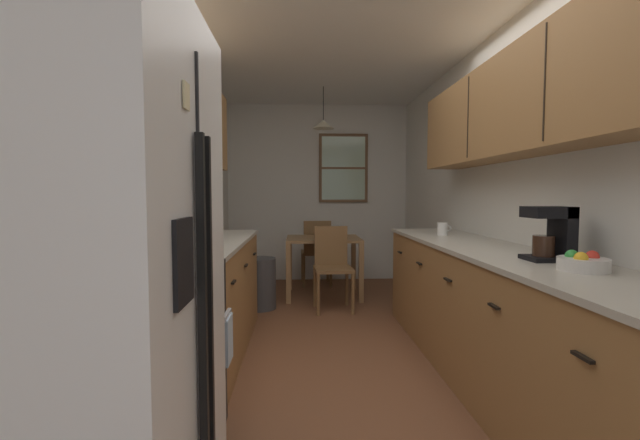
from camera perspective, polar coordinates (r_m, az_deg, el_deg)
ground_plane at (r=3.72m, az=1.56°, el=-16.15°), size 12.00×12.00×0.00m
wall_left at (r=3.66m, az=-20.03°, el=3.64°), size 0.10×9.00×2.55m
wall_right at (r=3.86m, az=22.07°, el=3.58°), size 0.10×9.00×2.55m
wall_back at (r=6.15m, az=-0.34°, el=3.71°), size 4.40×0.10×2.55m
ceiling_slab at (r=3.75m, az=1.63°, el=24.37°), size 4.40×9.00×0.08m
refrigerator at (r=1.45m, az=-30.60°, el=-10.99°), size 0.76×0.82×1.80m
stove_range at (r=2.25m, az=-22.37°, el=-17.05°), size 0.66×0.64×1.10m
microwave_over_range at (r=2.19m, az=-25.97°, el=13.06°), size 0.39×0.63×0.32m
counter_left at (r=3.43m, az=-15.28°, el=-10.15°), size 0.64×1.89×0.90m
upper_cabinets_left at (r=3.37m, az=-18.24°, el=13.31°), size 0.33×1.97×0.69m
counter_right at (r=3.03m, az=22.62°, el=-12.11°), size 0.64×3.25×0.90m
upper_cabinets_right at (r=3.00m, az=26.17°, el=14.11°), size 0.33×2.93×0.64m
dining_table at (r=5.14m, az=0.45°, el=-3.74°), size 0.90×0.75×0.73m
dining_chair_near at (r=4.58m, az=1.69°, el=-5.95°), size 0.42×0.42×0.90m
dining_chair_far at (r=5.72m, az=-0.46°, el=-4.05°), size 0.42×0.42×0.90m
pendant_light at (r=5.17m, az=0.45°, el=12.96°), size 0.25×0.25×0.50m
back_window at (r=6.12m, az=3.21°, el=7.08°), size 0.71×0.05×0.99m
trash_bin at (r=4.67m, az=-8.15°, el=-8.57°), size 0.34×0.34×0.56m
storage_canister at (r=2.65m, az=-18.77°, el=-2.34°), size 0.11×0.11×0.18m
dish_towel at (r=2.30m, az=-12.33°, el=-15.64°), size 0.02×0.16×0.24m
coffee_maker at (r=2.54m, az=29.21°, el=-1.46°), size 0.22×0.18×0.29m
mug_by_coffeemaker at (r=3.77m, az=16.40°, el=-1.17°), size 0.12×0.09×0.11m
fruit_bowl at (r=2.28m, az=32.28°, el=-4.95°), size 0.22×0.22×0.09m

